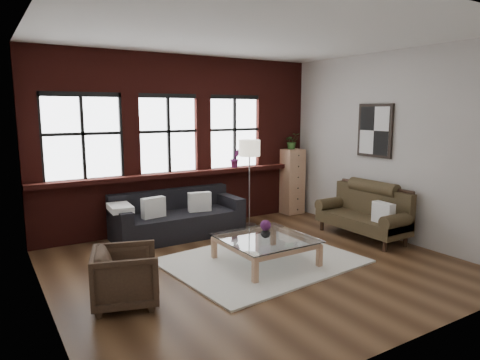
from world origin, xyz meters
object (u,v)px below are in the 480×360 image
drawer_chest (291,181)px  armchair (126,277)px  vase (265,232)px  floor_lamp (249,180)px  vintage_settee (362,213)px  dark_sofa (178,214)px  coffee_table (265,251)px

drawer_chest → armchair: bearing=-150.2°
vase → floor_lamp: bearing=63.5°
vintage_settee → floor_lamp: bearing=126.4°
drawer_chest → floor_lamp: floor_lamp is taller
dark_sofa → vintage_settee: size_ratio=1.33×
vintage_settee → drawer_chest: bearing=86.9°
dark_sofa → floor_lamp: (1.44, -0.09, 0.49)m
vintage_settee → armchair: 4.29m
coffee_table → drawer_chest: 3.25m
dark_sofa → vintage_settee: (2.68, -1.77, 0.04)m
armchair → coffee_table: size_ratio=0.60×
drawer_chest → dark_sofa: bearing=-173.1°
coffee_table → floor_lamp: floor_lamp is taller
dark_sofa → drawer_chest: (2.79, 0.34, 0.29)m
vintage_settee → drawer_chest: 2.13m
coffee_table → drawer_chest: (2.27, 2.27, 0.50)m
vintage_settee → coffee_table: size_ratio=1.39×
armchair → vintage_settee: bearing=-67.5°
vintage_settee → coffee_table: vintage_settee is taller
vase → floor_lamp: floor_lamp is taller
dark_sofa → vintage_settee: 3.21m
armchair → floor_lamp: 3.72m
drawer_chest → floor_lamp: (-1.35, -0.43, 0.21)m
vintage_settee → vase: vintage_settee is taller
coffee_table → vase: (-0.00, 0.00, 0.28)m
coffee_table → drawer_chest: drawer_chest is taller
floor_lamp → coffee_table: bearing=-116.5°
coffee_table → drawer_chest: bearing=45.0°
vintage_settee → drawer_chest: (0.11, 2.11, 0.24)m
vintage_settee → armchair: bearing=-174.6°
vintage_settee → floor_lamp: floor_lamp is taller
vintage_settee → drawer_chest: drawer_chest is taller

